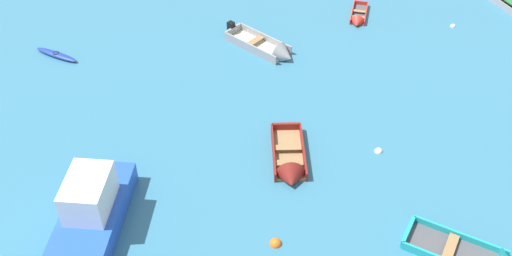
# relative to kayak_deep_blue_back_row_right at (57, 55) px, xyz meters

# --- Properties ---
(kayak_deep_blue_back_row_right) EXTENTS (2.69, 1.77, 0.27)m
(kayak_deep_blue_back_row_right) POSITION_rel_kayak_deep_blue_back_row_right_xyz_m (0.00, 0.00, 0.00)
(kayak_deep_blue_back_row_right) COLOR navy
(kayak_deep_blue_back_row_right) RESTS_ON ground_plane
(motor_launch_blue_far_left) EXTENTS (2.95, 7.28, 2.84)m
(motor_launch_blue_far_left) POSITION_rel_kayak_deep_blue_back_row_right_xyz_m (4.11, -12.94, 0.65)
(motor_launch_blue_far_left) COLOR blue
(motor_launch_blue_far_left) RESTS_ON ground_plane
(rowboat_grey_far_right) EXTENTS (4.06, 3.89, 1.25)m
(rowboat_grey_far_right) POSITION_rel_kayak_deep_blue_back_row_right_xyz_m (11.81, -0.01, 0.11)
(rowboat_grey_far_right) COLOR beige
(rowboat_grey_far_right) RESTS_ON ground_plane
(rowboat_maroon_outer_left) EXTENTS (1.43, 3.85, 1.29)m
(rowboat_maroon_outer_left) POSITION_rel_kayak_deep_blue_back_row_right_xyz_m (12.24, -9.17, 0.09)
(rowboat_maroon_outer_left) COLOR #99754C
(rowboat_maroon_outer_left) RESTS_ON ground_plane
(rowboat_red_back_row_left) EXTENTS (1.52, 2.91, 0.80)m
(rowboat_red_back_row_left) POSITION_rel_kayak_deep_blue_back_row_right_xyz_m (17.20, 3.29, 0.01)
(rowboat_red_back_row_left) COLOR #4C4C51
(rowboat_red_back_row_left) RESTS_ON ground_plane
(mooring_buoy_trailing) EXTENTS (0.31, 0.31, 0.31)m
(mooring_buoy_trailing) POSITION_rel_kayak_deep_blue_back_row_right_xyz_m (22.75, 2.53, -0.13)
(mooring_buoy_trailing) COLOR silver
(mooring_buoy_trailing) RESTS_ON ground_plane
(mooring_buoy_far_field) EXTENTS (0.37, 0.37, 0.37)m
(mooring_buoy_far_field) POSITION_rel_kayak_deep_blue_back_row_right_xyz_m (16.36, -8.06, -0.13)
(mooring_buoy_far_field) COLOR silver
(mooring_buoy_far_field) RESTS_ON ground_plane
(mooring_buoy_midfield) EXTENTS (0.47, 0.47, 0.47)m
(mooring_buoy_midfield) POSITION_rel_kayak_deep_blue_back_row_right_xyz_m (11.40, -13.13, -0.13)
(mooring_buoy_midfield) COLOR orange
(mooring_buoy_midfield) RESTS_ON ground_plane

